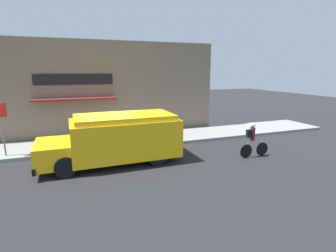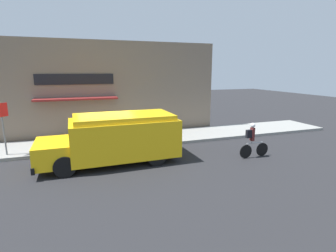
% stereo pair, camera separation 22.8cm
% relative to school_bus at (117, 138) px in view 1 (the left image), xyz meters
% --- Properties ---
extents(ground_plane, '(70.00, 70.00, 0.00)m').
position_rel_school_bus_xyz_m(ground_plane, '(-0.19, 1.61, -1.08)').
color(ground_plane, '#232326').
extents(sidewalk, '(28.00, 2.93, 0.16)m').
position_rel_school_bus_xyz_m(sidewalk, '(-0.19, 3.07, -1.00)').
color(sidewalk, gray).
rests_on(sidewalk, ground_plane).
extents(storefront, '(14.51, 1.06, 5.56)m').
position_rel_school_bus_xyz_m(storefront, '(-0.23, 4.79, 1.70)').
color(storefront, '#756656').
rests_on(storefront, ground_plane).
extents(school_bus, '(5.78, 2.80, 2.05)m').
position_rel_school_bus_xyz_m(school_bus, '(0.00, 0.00, 0.00)').
color(school_bus, yellow).
rests_on(school_bus, ground_plane).
extents(cyclist, '(1.53, 0.21, 1.60)m').
position_rel_school_bus_xyz_m(cyclist, '(5.87, -1.45, -0.28)').
color(cyclist, black).
rests_on(cyclist, ground_plane).
extents(stop_sign_post, '(0.45, 0.45, 2.39)m').
position_rel_school_bus_xyz_m(stop_sign_post, '(-4.60, 2.12, 0.68)').
color(stop_sign_post, slate).
rests_on(stop_sign_post, sidewalk).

